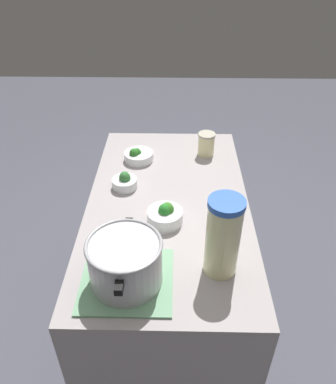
{
  "coord_description": "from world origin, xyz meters",
  "views": [
    {
      "loc": [
        -1.24,
        -0.03,
        1.86
      ],
      "look_at": [
        0.0,
        0.0,
        0.95
      ],
      "focal_mm": 35.69,
      "sensor_mm": 36.0,
      "label": 1
    }
  ],
  "objects_px": {
    "broccoli_bowl_center": "(165,215)",
    "broccoli_bowl_back": "(125,182)",
    "lemonade_pitcher": "(223,237)",
    "cooking_pot": "(125,261)",
    "broccoli_bowl_front": "(138,156)",
    "mason_jar": "(206,144)"
  },
  "relations": [
    {
      "from": "lemonade_pitcher",
      "to": "mason_jar",
      "type": "bearing_deg",
      "value": 0.15
    },
    {
      "from": "cooking_pot",
      "to": "lemonade_pitcher",
      "type": "xyz_separation_m",
      "value": [
        0.06,
        -0.3,
        0.05
      ]
    },
    {
      "from": "broccoli_bowl_front",
      "to": "lemonade_pitcher",
      "type": "bearing_deg",
      "value": -154.42
    },
    {
      "from": "lemonade_pitcher",
      "to": "mason_jar",
      "type": "distance_m",
      "value": 0.75
    },
    {
      "from": "cooking_pot",
      "to": "lemonade_pitcher",
      "type": "height_order",
      "value": "lemonade_pitcher"
    },
    {
      "from": "broccoli_bowl_center",
      "to": "mason_jar",
      "type": "bearing_deg",
      "value": -19.84
    },
    {
      "from": "broccoli_bowl_center",
      "to": "broccoli_bowl_back",
      "type": "xyz_separation_m",
      "value": [
        0.23,
        0.18,
        -0.0
      ]
    },
    {
      "from": "cooking_pot",
      "to": "broccoli_bowl_center",
      "type": "distance_m",
      "value": 0.32
    },
    {
      "from": "broccoli_bowl_back",
      "to": "broccoli_bowl_center",
      "type": "bearing_deg",
      "value": -141.56
    },
    {
      "from": "broccoli_bowl_front",
      "to": "broccoli_bowl_back",
      "type": "distance_m",
      "value": 0.23
    },
    {
      "from": "mason_jar",
      "to": "broccoli_bowl_center",
      "type": "xyz_separation_m",
      "value": [
        -0.51,
        0.19,
        -0.02
      ]
    },
    {
      "from": "mason_jar",
      "to": "broccoli_bowl_back",
      "type": "xyz_separation_m",
      "value": [
        -0.29,
        0.37,
        -0.03
      ]
    },
    {
      "from": "lemonade_pitcher",
      "to": "broccoli_bowl_center",
      "type": "distance_m",
      "value": 0.32
    },
    {
      "from": "lemonade_pitcher",
      "to": "cooking_pot",
      "type": "bearing_deg",
      "value": 101.39
    },
    {
      "from": "cooking_pot",
      "to": "broccoli_bowl_back",
      "type": "xyz_separation_m",
      "value": [
        0.52,
        0.06,
        -0.06
      ]
    },
    {
      "from": "mason_jar",
      "to": "broccoli_bowl_front",
      "type": "height_order",
      "value": "mason_jar"
    },
    {
      "from": "broccoli_bowl_front",
      "to": "broccoli_bowl_back",
      "type": "relative_size",
      "value": 1.28
    },
    {
      "from": "cooking_pot",
      "to": "broccoli_bowl_center",
      "type": "xyz_separation_m",
      "value": [
        0.29,
        -0.12,
        -0.06
      ]
    },
    {
      "from": "lemonade_pitcher",
      "to": "broccoli_bowl_front",
      "type": "xyz_separation_m",
      "value": [
        0.69,
        0.33,
        -0.12
      ]
    },
    {
      "from": "broccoli_bowl_front",
      "to": "broccoli_bowl_center",
      "type": "distance_m",
      "value": 0.47
    },
    {
      "from": "broccoli_bowl_front",
      "to": "broccoli_bowl_back",
      "type": "height_order",
      "value": "broccoli_bowl_back"
    },
    {
      "from": "mason_jar",
      "to": "broccoli_bowl_center",
      "type": "distance_m",
      "value": 0.55
    }
  ]
}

